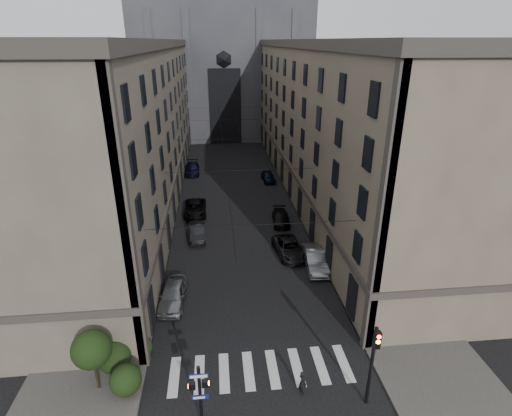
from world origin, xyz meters
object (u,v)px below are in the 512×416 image
object	(u,v)px
traffic_light_right	(373,358)
car_right_near	(315,259)
car_left_midfar	(195,208)
car_right_far	(268,176)
car_left_far	(192,169)
car_left_near	(173,294)
pedestrian_signal_left	(200,392)
car_right_midfar	(281,218)
car_right_midnear	(289,248)
gothic_tower	(222,45)
pedestrian	(303,383)
car_left_midnear	(197,232)

from	to	relation	value
traffic_light_right	car_right_near	bearing A→B (deg)	87.63
car_left_midfar	car_right_far	size ratio (longest dim) A/B	1.30
car_left_far	car_left_near	bearing A→B (deg)	-91.27
pedestrian_signal_left	car_left_far	distance (m)	43.73
car_left_far	car_right_midfar	distance (m)	21.86
car_left_far	car_right_midnear	world-z (taller)	car_left_far
car_right_midfar	car_right_near	bearing A→B (deg)	-76.52
gothic_tower	car_left_near	bearing A→B (deg)	-95.38
pedestrian	pedestrian_signal_left	bearing A→B (deg)	81.42
car_right_midnear	car_right_far	distance (m)	21.50
car_left_midnear	car_left_midfar	bearing A→B (deg)	91.25
car_right_near	car_left_midfar	bearing A→B (deg)	134.16
gothic_tower	car_left_midfar	world-z (taller)	gothic_tower
traffic_light_right	car_right_near	xyz separation A→B (m)	(0.60, 14.51, -2.46)
gothic_tower	car_left_near	xyz separation A→B (m)	(-5.89, -62.53, -16.98)
gothic_tower	pedestrian	bearing A→B (deg)	-88.28
gothic_tower	car_right_near	xyz separation A→B (m)	(6.20, -58.53, -16.97)
gothic_tower	car_right_far	xyz separation A→B (m)	(5.21, -34.57, -17.09)
car_left_midfar	car_right_midnear	size ratio (longest dim) A/B	1.04
car_left_midnear	car_right_midfar	distance (m)	9.45
pedestrian_signal_left	car_right_far	xyz separation A→B (m)	(8.72, 38.89, -1.61)
car_right_midfar	car_right_far	distance (m)	14.44
car_right_near	car_left_midnear	bearing A→B (deg)	151.22
pedestrian_signal_left	car_right_near	bearing A→B (deg)	56.95
gothic_tower	car_right_midfar	world-z (taller)	gothic_tower
car_right_near	car_right_far	xyz separation A→B (m)	(-0.99, 23.96, -0.12)
gothic_tower	car_left_far	distance (m)	34.83
car_left_midfar	car_right_near	bearing A→B (deg)	-50.33
car_right_near	pedestrian_signal_left	bearing A→B (deg)	-119.17
car_right_midnear	car_right_midfar	size ratio (longest dim) A/B	1.16
pedestrian_signal_left	car_left_midfar	world-z (taller)	pedestrian_signal_left
gothic_tower	car_left_near	world-z (taller)	gothic_tower
gothic_tower	car_right_near	distance (m)	61.26
car_right_near	car_right_midfar	xyz separation A→B (m)	(-1.53, 9.53, -0.18)
gothic_tower	pedestrian	distance (m)	73.97
car_left_far	pedestrian_signal_left	bearing A→B (deg)	-88.13
car_right_far	pedestrian	world-z (taller)	pedestrian
gothic_tower	car_left_near	size ratio (longest dim) A/B	12.14
pedestrian_signal_left	car_right_near	world-z (taller)	pedestrian_signal_left
car_left_midnear	car_right_far	world-z (taller)	car_left_midnear
gothic_tower	car_right_midfar	distance (m)	52.12
car_left_midfar	car_right_near	world-z (taller)	car_right_near
car_left_midfar	car_left_far	bearing A→B (deg)	93.12
traffic_light_right	car_left_midfar	size ratio (longest dim) A/B	0.97
traffic_light_right	car_left_far	xyz separation A→B (m)	(-11.44, 43.22, -2.51)
traffic_light_right	car_right_midnear	world-z (taller)	traffic_light_right
car_right_midfar	pedestrian	bearing A→B (deg)	-91.87
car_right_midnear	pedestrian	bearing A→B (deg)	-104.17
car_right_midnear	car_left_far	bearing A→B (deg)	104.78
pedestrian_signal_left	car_left_midfar	distance (m)	28.00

